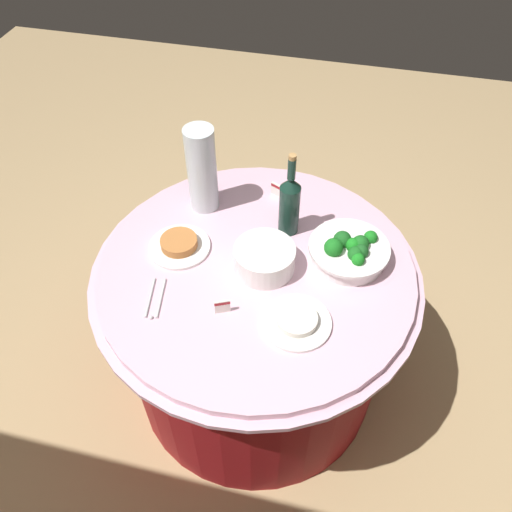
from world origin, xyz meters
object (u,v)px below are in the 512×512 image
Objects in this scene: serving_tongs at (155,299)px; label_placard_mid at (222,306)px; food_plate_peanuts at (179,245)px; label_placard_front at (277,189)px; food_plate_rice at (297,321)px; decorative_fruit_vase at (202,173)px; plate_stack at (264,258)px; broccoli_bowl at (349,251)px; wine_bottle at (290,203)px.

label_placard_mid is at bearing -178.38° from serving_tongs.
food_plate_peanuts is 0.46m from label_placard_front.
food_plate_peanuts is at bearing -25.92° from food_plate_rice.
decorative_fruit_vase reaches higher than label_placard_mid.
decorative_fruit_vase is at bearing -92.42° from serving_tongs.
plate_stack is 0.39m from serving_tongs.
food_plate_rice is (-0.47, 0.23, -0.00)m from food_plate_peanuts.
broccoli_bowl is 1.67× the size of serving_tongs.
plate_stack is 0.95× the size of food_plate_peanuts.
serving_tongs is (0.36, 0.42, -0.12)m from wine_bottle.
broccoli_bowl reaches higher than label_placard_front.
wine_bottle reaches higher than serving_tongs.
serving_tongs is at bearing 1.62° from label_placard_mid.
broccoli_bowl reaches higher than plate_stack.
broccoli_bowl is 0.60m from decorative_fruit_vase.
food_plate_peanuts is at bearing -3.57° from plate_stack.
broccoli_bowl is 5.09× the size of label_placard_mid.
decorative_fruit_vase is 1.55× the size of food_plate_peanuts.
plate_stack is at bearing -53.88° from food_plate_rice.
wine_bottle is 0.99× the size of decorative_fruit_vase.
decorative_fruit_vase is 0.31m from label_placard_front.
label_placard_front is (0.08, -0.18, -0.10)m from wine_bottle.
plate_stack is 0.32m from food_plate_peanuts.
decorative_fruit_vase reaches higher than food_plate_rice.
broccoli_bowl is at bearing -159.17° from plate_stack.
decorative_fruit_vase is 0.66m from food_plate_rice.
broccoli_bowl reaches higher than food_plate_peanuts.
label_placard_front reaches higher than food_plate_peanuts.
serving_tongs is at bearing 65.20° from label_placard_front.
serving_tongs is (0.31, 0.22, -0.04)m from plate_stack.
broccoli_bowl is 0.34m from food_plate_rice.
food_plate_peanuts reaches higher than food_plate_rice.
decorative_fruit_vase is (0.57, -0.16, 0.11)m from broccoli_bowl.
plate_stack is 0.22m from wine_bottle.
wine_bottle is (-0.04, -0.20, 0.08)m from plate_stack.
food_plate_rice reaches higher than serving_tongs.
wine_bottle reaches higher than label_placard_mid.
food_plate_rice is (0.12, 0.31, -0.03)m from broccoli_bowl.
serving_tongs is at bearing 1.92° from food_plate_rice.
plate_stack is 0.95× the size of food_plate_rice.
plate_stack reaches higher than food_plate_peanuts.
plate_stack is 0.41m from decorative_fruit_vase.
food_plate_peanuts is 0.52m from food_plate_rice.
plate_stack is 0.26m from food_plate_rice.
food_plate_peanuts is 4.00× the size of label_placard_front.
label_placard_mid is (0.05, 0.60, 0.00)m from label_placard_front.
food_plate_rice is 4.00× the size of label_placard_mid.
serving_tongs is at bearing 35.21° from plate_stack.
plate_stack is 3.82× the size of label_placard_front.
serving_tongs is at bearing 49.70° from wine_bottle.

